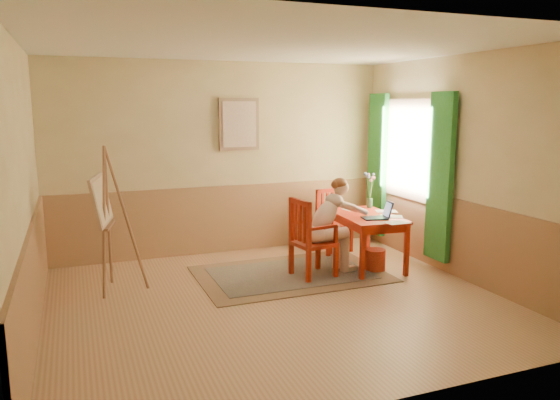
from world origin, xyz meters
name	(u,v)px	position (x,y,z in m)	size (l,w,h in m)	color
room	(277,178)	(0.00, 0.00, 1.40)	(5.04, 4.54, 2.84)	tan
wainscot	(254,241)	(0.00, 0.80, 0.50)	(5.00, 4.50, 1.00)	tan
window	(407,164)	(2.42, 1.10, 1.35)	(0.12, 2.01, 2.20)	white
wall_portrait	(239,124)	(0.25, 2.20, 1.90)	(0.60, 0.05, 0.76)	#9A7A5B
rug	(291,274)	(0.51, 0.83, 0.01)	(2.41, 1.61, 0.02)	#8C7251
table	(366,221)	(1.60, 0.81, 0.63)	(0.80, 1.25, 0.72)	#B02711
chair_left	(310,238)	(0.70, 0.64, 0.51)	(0.54, 0.52, 1.02)	#B02711
chair_back	(332,220)	(1.56, 1.74, 0.46)	(0.47, 0.48, 0.92)	#B02711
figure	(330,222)	(0.99, 0.69, 0.69)	(0.96, 0.48, 1.26)	#D5AE97
laptop	(379,215)	(1.62, 0.52, 0.77)	(0.41, 0.29, 0.23)	#1E2338
papers	(382,215)	(1.78, 0.72, 0.72)	(0.68, 1.19, 0.00)	white
vase	(370,191)	(1.90, 1.24, 0.95)	(0.22, 0.25, 0.51)	#3F724C
wastebasket	(375,260)	(1.62, 0.58, 0.14)	(0.27, 0.27, 0.29)	#C13D24
easel	(104,206)	(-1.74, 1.06, 1.02)	(0.64, 0.77, 1.73)	#8E5F3E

